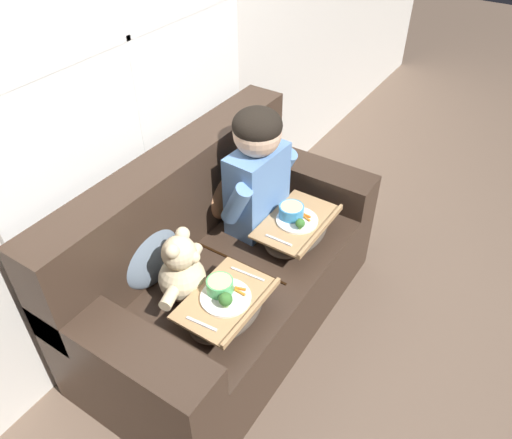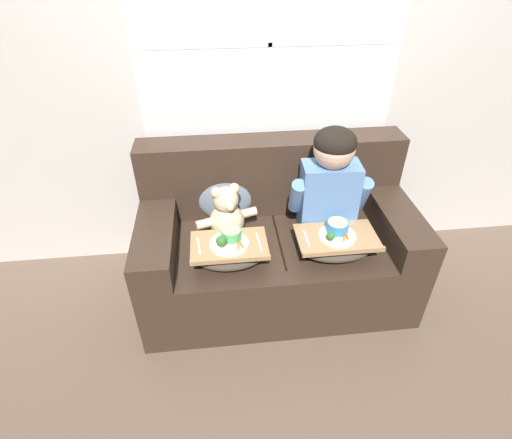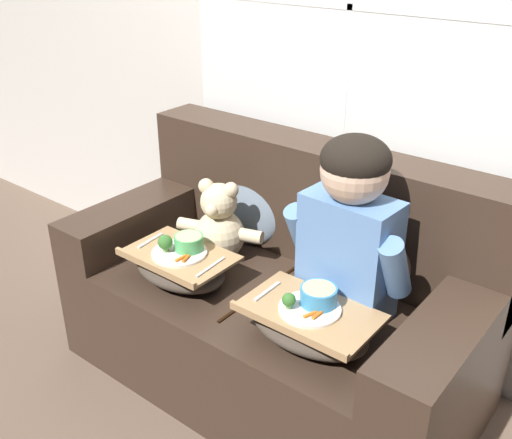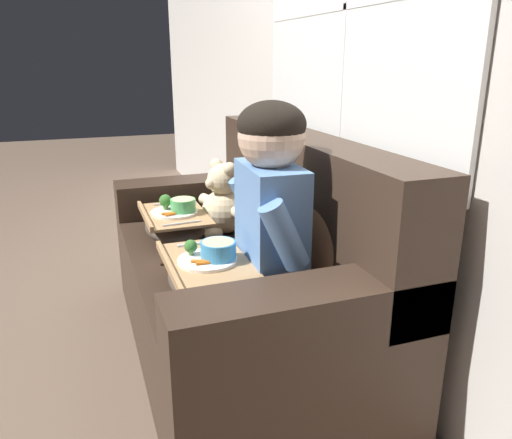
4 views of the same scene
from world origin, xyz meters
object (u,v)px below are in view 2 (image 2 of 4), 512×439
Objects in this scene: child_figure at (331,177)px; lap_tray_child at (336,243)px; throw_pillow_behind_teddy at (225,192)px; lap_tray_teddy at (229,251)px; couch at (275,243)px; throw_pillow_behind_child at (320,187)px; teddy_bear at (227,215)px.

child_figure is 0.38m from lap_tray_child.
lap_tray_teddy is at bearing -89.96° from throw_pillow_behind_teddy.
couch is at bearing 175.66° from child_figure.
lap_tray_child is (0.00, -0.44, -0.11)m from throw_pillow_behind_child.
child_figure is 1.47× the size of lap_tray_child.
throw_pillow_behind_child is 0.62m from throw_pillow_behind_teddy.
lap_tray_teddy is (-0.00, -0.24, -0.08)m from teddy_bear.
couch reaches higher than lap_tray_child.
couch is 0.45m from lap_tray_teddy.
teddy_bear is 0.89× the size of lap_tray_teddy.
throw_pillow_behind_teddy is (-0.62, 0.00, 0.00)m from throw_pillow_behind_child.
throw_pillow_behind_teddy is 0.58× the size of child_figure.
couch is 0.41m from teddy_bear.
throw_pillow_behind_teddy is (-0.31, 0.18, 0.30)m from couch.
couch is at bearing 40.38° from lap_tray_teddy.
couch is at bearing 5.01° from teddy_bear.
lap_tray_child is at bearing -40.30° from couch.
throw_pillow_behind_child is at bearing 30.20° from couch.
teddy_bear is 0.66m from lap_tray_child.
couch reaches higher than lap_tray_teddy.
throw_pillow_behind_child is 0.88× the size of lap_tray_child.
throw_pillow_behind_teddy is 0.77m from lap_tray_child.
child_figure is (0.31, -0.02, 0.49)m from couch.
throw_pillow_behind_child is at bearing 35.61° from lap_tray_teddy.
throw_pillow_behind_child is at bearing 89.98° from child_figure.
teddy_bear is at bearing -179.67° from child_figure.
couch is 0.47m from throw_pillow_behind_teddy.
teddy_bear is 0.83× the size of lap_tray_child.
lap_tray_child is at bearing -89.98° from child_figure.
child_figure is at bearing -90.02° from throw_pillow_behind_child.
child_figure is 0.65m from teddy_bear.
teddy_bear is (-0.31, -0.03, 0.27)m from couch.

